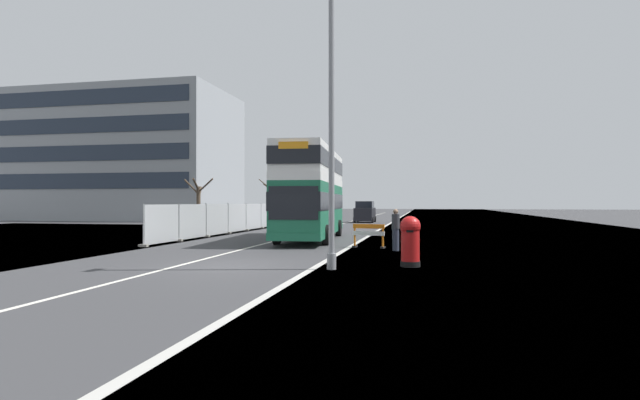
% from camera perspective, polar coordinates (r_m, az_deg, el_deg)
% --- Properties ---
extents(ground, '(140.00, 280.00, 0.10)m').
position_cam_1_polar(ground, '(16.75, -8.45, -7.61)').
color(ground, '#38383A').
extents(double_decker_bus, '(3.38, 11.54, 4.99)m').
position_cam_1_polar(double_decker_bus, '(27.94, -0.95, 0.90)').
color(double_decker_bus, '#196042').
rests_on(double_decker_bus, ground).
extents(lamppost_foreground, '(0.29, 0.70, 9.53)m').
position_cam_1_polar(lamppost_foreground, '(15.76, 1.32, 8.61)').
color(lamppost_foreground, gray).
rests_on(lamppost_foreground, ground).
extents(red_pillar_postbox, '(0.67, 0.67, 1.64)m').
position_cam_1_polar(red_pillar_postbox, '(16.56, 10.27, -4.40)').
color(red_pillar_postbox, black).
rests_on(red_pillar_postbox, ground).
extents(roadworks_barrier, '(1.54, 0.70, 1.09)m').
position_cam_1_polar(roadworks_barrier, '(23.09, 5.57, -3.81)').
color(roadworks_barrier, orange).
rests_on(roadworks_barrier, ground).
extents(construction_site_fence, '(0.44, 24.00, 2.03)m').
position_cam_1_polar(construction_site_fence, '(35.55, -9.42, -2.06)').
color(construction_site_fence, '#A8AAAD').
rests_on(construction_site_fence, ground).
extents(car_oncoming_near, '(2.08, 4.26, 2.16)m').
position_cam_1_polar(car_oncoming_near, '(45.38, -1.67, -1.60)').
color(car_oncoming_near, navy).
rests_on(car_oncoming_near, ground).
extents(car_receding_mid, '(2.04, 3.90, 2.19)m').
position_cam_1_polar(car_receding_mid, '(51.93, 5.15, -1.42)').
color(car_receding_mid, black).
rests_on(car_receding_mid, ground).
extents(bare_tree_far_verge_near, '(3.18, 3.01, 4.40)m').
position_cam_1_polar(bare_tree_far_verge_near, '(49.63, -13.71, -0.01)').
color(bare_tree_far_verge_near, '#4C3D2D').
rests_on(bare_tree_far_verge_near, ground).
extents(bare_tree_far_verge_mid, '(2.34, 2.83, 4.38)m').
position_cam_1_polar(bare_tree_far_verge_mid, '(69.48, -3.54, -0.32)').
color(bare_tree_far_verge_mid, '#4C3D2D').
rests_on(bare_tree_far_verge_mid, ground).
extents(bare_tree_far_verge_far, '(2.60, 2.86, 5.07)m').
position_cam_1_polar(bare_tree_far_verge_far, '(60.05, -5.51, 0.18)').
color(bare_tree_far_verge_far, '#4C3D2D').
rests_on(bare_tree_far_verge_far, ground).
extents(pedestrian_at_kerb, '(0.34, 0.34, 1.80)m').
position_cam_1_polar(pedestrian_at_kerb, '(21.82, 8.63, -3.37)').
color(pedestrian_at_kerb, '#2D3342').
rests_on(pedestrian_at_kerb, ground).
extents(backdrop_office_block, '(26.91, 14.03, 15.17)m').
position_cam_1_polar(backdrop_office_block, '(66.00, -21.84, 4.54)').
color(backdrop_office_block, gray).
rests_on(backdrop_office_block, ground).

